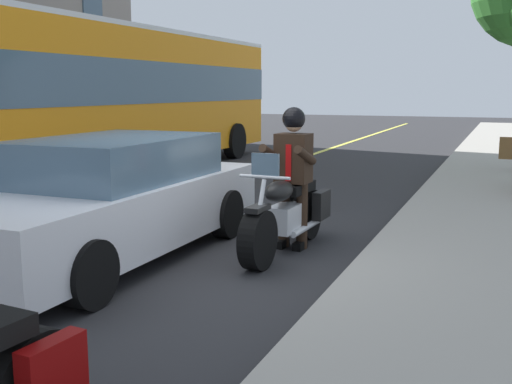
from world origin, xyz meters
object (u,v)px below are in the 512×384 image
object	(u,v)px
motorcycle_main	(287,215)
bus_near	(125,93)
rider_main	(293,165)
car_silver	(109,199)

from	to	relation	value
motorcycle_main	bus_near	world-z (taller)	bus_near
rider_main	bus_near	world-z (taller)	bus_near
car_silver	rider_main	bearing A→B (deg)	123.98
motorcycle_main	car_silver	world-z (taller)	car_silver
car_silver	motorcycle_main	bearing A→B (deg)	119.77
rider_main	bus_near	distance (m)	8.03
motorcycle_main	bus_near	distance (m)	8.24
motorcycle_main	car_silver	xyz separation A→B (m)	(1.04, -1.82, 0.24)
motorcycle_main	car_silver	bearing A→B (deg)	-60.23
bus_near	car_silver	bearing A→B (deg)	32.63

